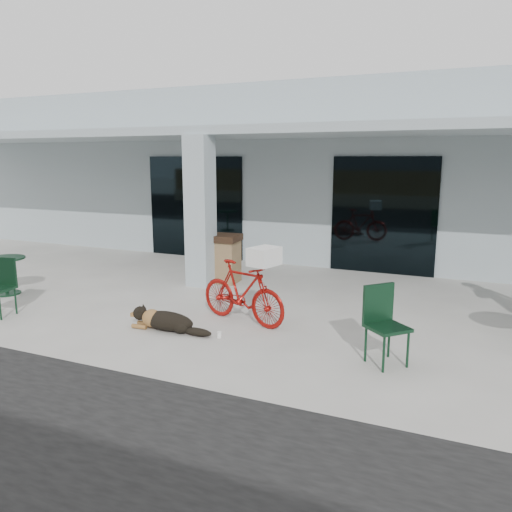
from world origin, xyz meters
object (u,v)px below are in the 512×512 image
at_px(bicycle, 242,292).
at_px(cafe_chair_far_a, 387,327).
at_px(trash_receptacle, 225,259).
at_px(dog, 167,320).
at_px(cafe_table_near, 5,276).

distance_m(bicycle, cafe_chair_far_a, 2.57).
bearing_deg(bicycle, trash_receptacle, 48.42).
bearing_deg(cafe_chair_far_a, trash_receptacle, 94.76).
xyz_separation_m(dog, cafe_chair_far_a, (3.35, 0.05, 0.34)).
relative_size(bicycle, cafe_table_near, 2.16).
bearing_deg(bicycle, dog, 148.57).
relative_size(dog, cafe_table_near, 1.35).
bearing_deg(dog, trash_receptacle, 96.13).
height_order(bicycle, dog, bicycle).
bearing_deg(dog, cafe_chair_far_a, -3.54).
height_order(bicycle, cafe_table_near, bicycle).
bearing_deg(cafe_table_near, cafe_chair_far_a, -3.73).
height_order(dog, cafe_chair_far_a, cafe_chair_far_a).
xyz_separation_m(dog, trash_receptacle, (-0.59, 3.15, 0.35)).
relative_size(bicycle, cafe_chair_far_a, 1.64).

